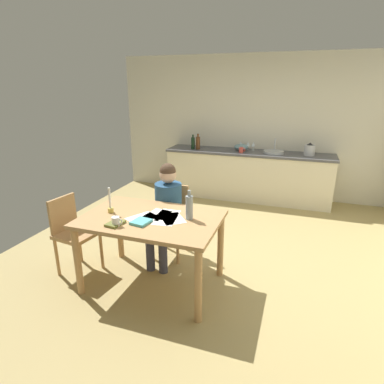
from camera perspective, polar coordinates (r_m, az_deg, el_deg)
The scene contains 26 objects.
ground_plane at distance 4.20m, azimuth 4.26°, elevation -11.02°, with size 5.20×5.20×0.04m, color tan.
wall_back at distance 6.25m, azimuth 10.83°, elevation 11.35°, with size 5.20×0.12×2.60m, color beige.
kitchen_counter at distance 6.07m, azimuth 9.84°, elevation 3.00°, with size 3.03×0.64×0.90m.
dining_table at distance 3.30m, azimuth -7.30°, elevation -6.19°, with size 1.39×0.92×0.78m.
chair_at_table at distance 3.98m, azimuth -3.69°, elevation -4.45°, with size 0.40×0.40×0.88m.
person_seated at distance 3.79m, azimuth -4.60°, elevation -2.71°, with size 0.32×0.59×1.19m.
chair_side_empty at distance 3.83m, azimuth -20.54°, elevation -6.57°, with size 0.45×0.45×0.88m.
coffee_mug at distance 3.11m, azimuth -13.44°, elevation -5.15°, with size 0.11×0.07×0.09m.
candlestick at distance 3.43m, azimuth -14.41°, elevation -2.39°, with size 0.06×0.06×0.27m.
book_magazine at distance 3.13m, azimuth -9.12°, elevation -5.30°, with size 0.16×0.17×0.03m, color #51AEB4.
book_cookery at distance 3.15m, azimuth -13.59°, elevation -5.49°, with size 0.12×0.18×0.02m, color olive.
paper_letter at distance 3.21m, azimuth -3.53°, elevation -4.75°, with size 0.21×0.30×0.00m, color white.
paper_bill at distance 3.19m, azimuth -4.81°, elevation -4.93°, with size 0.21×0.30×0.00m, color white.
paper_envelope at distance 3.32m, azimuth -6.29°, elevation -4.02°, with size 0.21×0.30×0.00m, color white.
paper_receipt at distance 3.26m, azimuth -8.89°, elevation -4.56°, with size 0.21×0.30×0.00m, color white.
paper_notice at distance 3.30m, azimuth -4.47°, elevation -4.08°, with size 0.21×0.30×0.00m, color white.
wine_bottle_on_table at distance 3.14m, azimuth -0.49°, elevation -2.70°, with size 0.07×0.07×0.30m.
sink_unit at distance 5.91m, azimuth 14.40°, elevation 6.99°, with size 0.36×0.36×0.24m.
bottle_oil at distance 6.11m, azimuth 0.18°, elevation 8.79°, with size 0.07×0.07×0.27m.
bottle_vinegar at distance 6.07m, azimuth 1.08°, elevation 8.81°, with size 0.08×0.08×0.29m.
mixing_bowl at distance 6.05m, azimuth 8.82°, elevation 7.95°, with size 0.26×0.26×0.12m, color #668C99.
stovetop_kettle at distance 5.88m, azimuth 20.29°, elevation 7.11°, with size 0.18×0.18×0.22m.
wine_glass_near_sink at distance 6.08m, azimuth 10.92°, elevation 8.36°, with size 0.07×0.07×0.15m.
wine_glass_by_kettle at distance 6.10m, azimuth 9.99°, elevation 8.44°, with size 0.07×0.07×0.15m.
wine_glass_back_left at distance 6.12m, azimuth 8.70°, elevation 8.54°, with size 0.07×0.07×0.15m.
teacup_on_counter at distance 5.83m, azimuth 8.80°, elevation 7.45°, with size 0.11×0.08×0.10m.
Camera 1 is at (0.90, -3.54, 2.05)m, focal length 29.80 mm.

